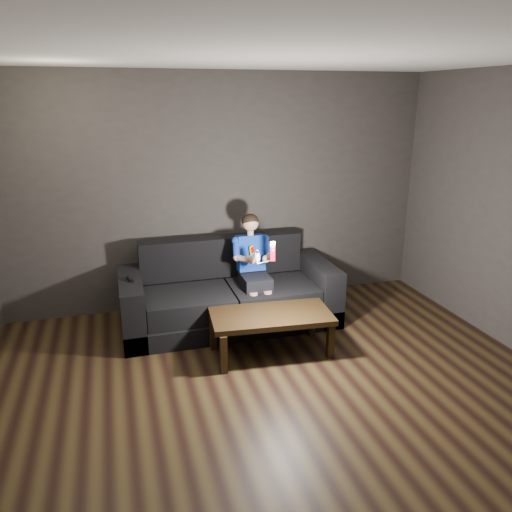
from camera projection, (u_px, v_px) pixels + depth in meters
name	position (u px, v px, depth m)	size (l,w,h in m)	color
floor	(292.00, 418.00, 3.93)	(5.00, 5.00, 0.00)	black
back_wall	(221.00, 192.00, 5.81)	(5.00, 0.04, 2.70)	#393532
ceiling	(302.00, 49.00, 3.11)	(5.00, 5.00, 0.02)	white
sofa	(229.00, 297.00, 5.52)	(2.32, 1.00, 0.90)	black
child	(253.00, 259.00, 5.40)	(0.44, 0.54, 1.09)	black
wii_remote_red	(273.00, 251.00, 4.97)	(0.06, 0.08, 0.20)	red
nunchuk_white	(257.00, 256.00, 4.95)	(0.07, 0.10, 0.15)	white
wii_remote_black	(130.00, 279.00, 5.06)	(0.07, 0.15, 0.03)	black
coffee_table	(271.00, 319.00, 4.82)	(1.20, 0.67, 0.42)	black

